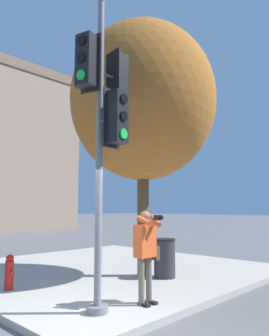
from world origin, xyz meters
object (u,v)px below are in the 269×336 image
(traffic_signal_pole, at_px, (101,101))
(trash_bin, at_px, (165,258))
(person_photographer, at_px, (146,248))
(fire_hydrant, at_px, (9,272))
(street_tree, at_px, (143,102))

(traffic_signal_pole, bearing_deg, trash_bin, 18.08)
(person_photographer, bearing_deg, fire_hydrant, 114.07)
(person_photographer, distance_m, fire_hydrant, 3.11)
(fire_hydrant, bearing_deg, street_tree, -19.28)
(street_tree, distance_m, fire_hydrant, 5.31)
(trash_bin, bearing_deg, person_photographer, -149.47)
(person_photographer, bearing_deg, trash_bin, 30.53)
(fire_hydrant, bearing_deg, trash_bin, -26.41)
(traffic_signal_pole, relative_size, street_tree, 0.83)
(person_photographer, height_order, trash_bin, person_photographer)
(traffic_signal_pole, xyz_separation_m, person_photographer, (0.93, -0.22, -2.61))
(street_tree, xyz_separation_m, fire_hydrant, (-3.05, 1.07, -4.22))
(person_photographer, distance_m, trash_bin, 2.37)
(traffic_signal_pole, height_order, street_tree, street_tree)
(traffic_signal_pole, distance_m, trash_bin, 4.38)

